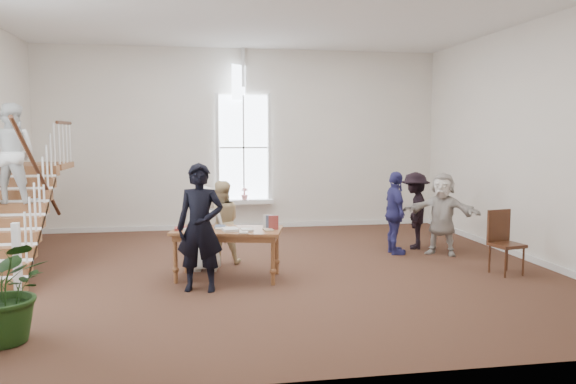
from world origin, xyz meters
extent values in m
plane|color=#47271C|center=(0.00, 0.00, 0.00)|extent=(10.00, 10.00, 0.00)
plane|color=white|center=(0.00, 4.50, 2.25)|extent=(10.00, 0.00, 10.00)
plane|color=white|center=(0.00, -4.50, 2.25)|extent=(10.00, 0.00, 10.00)
plane|color=white|center=(5.00, 0.00, 2.25)|extent=(0.00, 9.00, 9.00)
plane|color=white|center=(0.00, 0.00, 4.50)|extent=(10.00, 10.00, 0.00)
cube|color=white|center=(0.00, 4.32, 0.70)|extent=(1.45, 0.28, 0.10)
plane|color=white|center=(0.00, 4.44, 2.05)|extent=(2.60, 0.00, 2.60)
plane|color=white|center=(0.00, 4.44, 3.65)|extent=(0.60, 0.60, 0.85)
cube|color=white|center=(0.00, 4.47, 0.06)|extent=(10.00, 0.04, 0.12)
imported|color=pink|center=(0.00, 4.29, 0.90)|extent=(0.17, 0.17, 0.30)
cube|color=brown|center=(-4.35, 0.10, 0.70)|extent=(1.10, 0.30, 0.20)
cube|color=brown|center=(-4.35, 0.40, 0.90)|extent=(1.10, 0.30, 0.20)
cube|color=brown|center=(-4.35, 0.70, 1.10)|extent=(1.10, 0.30, 0.20)
cube|color=brown|center=(-4.35, 1.00, 1.30)|extent=(1.10, 0.30, 0.20)
cube|color=brown|center=(-4.35, 1.30, 1.50)|extent=(1.10, 0.30, 0.20)
cube|color=brown|center=(-4.35, 1.60, 1.70)|extent=(1.10, 0.30, 0.20)
cube|color=brown|center=(-4.35, 2.50, 1.74)|extent=(1.10, 1.20, 0.12)
cube|color=white|center=(-3.86, -0.95, 0.55)|extent=(0.10, 0.10, 1.10)
cylinder|color=#391F0F|center=(-3.85, 0.40, 1.75)|extent=(0.07, 2.74, 1.86)
imported|color=silver|center=(-4.35, 0.70, 2.06)|extent=(0.94, 0.79, 1.72)
cube|color=brown|center=(-0.73, -0.46, 0.81)|extent=(1.94, 1.28, 0.05)
cube|color=brown|center=(-0.73, -0.46, 0.73)|extent=(1.79, 1.14, 0.10)
cylinder|color=brown|center=(-1.57, -0.61, 0.39)|extent=(0.07, 0.07, 0.78)
cylinder|color=brown|center=(-0.04, -0.98, 0.39)|extent=(0.07, 0.07, 0.78)
cylinder|color=brown|center=(-1.41, 0.06, 0.39)|extent=(0.07, 0.07, 0.78)
cylinder|color=brown|center=(0.12, -0.31, 0.39)|extent=(0.07, 0.07, 0.78)
cube|color=silver|center=(-1.25, -0.33, 0.85)|extent=(0.23, 0.24, 0.03)
cube|color=beige|center=(-1.31, -0.51, 0.86)|extent=(0.28, 0.30, 0.05)
cube|color=tan|center=(-0.08, -0.68, 0.84)|extent=(0.17, 0.27, 0.02)
cube|color=silver|center=(-0.43, -0.70, 0.85)|extent=(0.20, 0.22, 0.04)
cube|color=#4C5972|center=(-0.84, -0.28, 0.85)|extent=(0.20, 0.25, 0.03)
cube|color=maroon|center=(-1.46, -0.40, 0.85)|extent=(0.24, 0.23, 0.04)
cube|color=white|center=(-0.69, -0.63, 0.85)|extent=(0.27, 0.33, 0.04)
cube|color=#BFB299|center=(-0.82, -0.38, 0.84)|extent=(0.21, 0.29, 0.02)
cube|color=silver|center=(-1.18, -0.22, 0.86)|extent=(0.24, 0.23, 0.05)
cube|color=beige|center=(-0.49, -0.82, 0.84)|extent=(0.17, 0.30, 0.02)
cube|color=tan|center=(-0.02, -0.43, 0.85)|extent=(0.23, 0.24, 0.03)
cube|color=silver|center=(-1.19, -0.10, 0.85)|extent=(0.21, 0.25, 0.04)
imported|color=black|center=(-1.18, -1.11, 0.98)|extent=(0.80, 0.62, 1.96)
imported|color=silver|center=(-1.08, 0.14, 0.75)|extent=(0.81, 0.61, 1.50)
imported|color=#D4B785|center=(-0.78, 0.64, 0.77)|extent=(0.76, 0.60, 1.54)
imported|color=navy|center=(2.70, 0.91, 0.83)|extent=(0.46, 0.99, 1.65)
imported|color=black|center=(3.30, 1.36, 0.80)|extent=(0.92, 1.18, 1.60)
imported|color=beige|center=(3.60, 0.71, 0.82)|extent=(1.51, 1.27, 1.64)
imported|color=#183210|center=(-3.40, -2.92, 0.62)|extent=(1.25, 1.13, 1.24)
cube|color=#391F0F|center=(4.00, -0.98, 0.51)|extent=(0.56, 0.56, 0.06)
cube|color=#391F0F|center=(3.96, -0.77, 0.81)|extent=(0.47, 0.14, 0.56)
cylinder|color=#391F0F|center=(3.85, -1.20, 0.25)|extent=(0.04, 0.04, 0.50)
cylinder|color=#391F0F|center=(4.23, -1.13, 0.25)|extent=(0.04, 0.04, 0.50)
cylinder|color=#391F0F|center=(3.77, -0.83, 0.25)|extent=(0.04, 0.04, 0.50)
cylinder|color=#391F0F|center=(4.15, -0.75, 0.25)|extent=(0.04, 0.04, 0.50)
camera|label=1|loc=(-1.28, -9.64, 2.41)|focal=35.00mm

